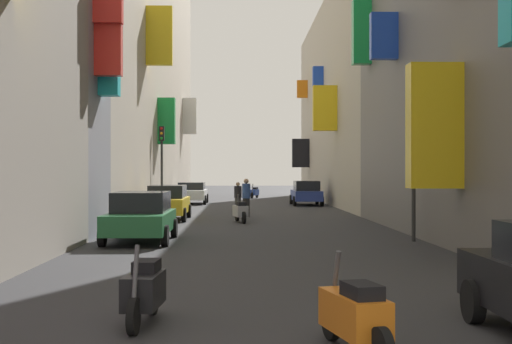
# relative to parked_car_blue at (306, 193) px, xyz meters

# --- Properties ---
(ground_plane) EXTENTS (140.00, 140.00, 0.00)m
(ground_plane) POSITION_rel_parked_car_blue_xyz_m (-3.56, -9.99, -0.78)
(ground_plane) COLOR #2D2D30
(building_left_mid_b) EXTENTS (7.24, 39.14, 17.98)m
(building_left_mid_b) POSITION_rel_parked_car_blue_xyz_m (-11.56, 0.44, 8.21)
(building_left_mid_b) COLOR #B2A899
(building_left_mid_b) RESTS_ON ground
(building_right_mid_b) EXTENTS (7.37, 31.34, 13.42)m
(building_right_mid_b) POSITION_rel_parked_car_blue_xyz_m (4.43, 4.35, 5.93)
(building_right_mid_b) COLOR #BCB29E
(building_right_mid_b) RESTS_ON ground
(parked_car_blue) EXTENTS (1.83, 4.23, 1.50)m
(parked_car_blue) POSITION_rel_parked_car_blue_xyz_m (0.00, 0.00, 0.00)
(parked_car_blue) COLOR navy
(parked_car_blue) RESTS_ON ground
(parked_car_white) EXTENTS (2.02, 4.29, 1.38)m
(parked_car_white) POSITION_rel_parked_car_blue_xyz_m (-7.23, 2.10, -0.04)
(parked_car_white) COLOR white
(parked_car_white) RESTS_ON ground
(parked_car_green) EXTENTS (1.92, 4.11, 1.47)m
(parked_car_green) POSITION_rel_parked_car_blue_xyz_m (-7.05, -22.53, -0.01)
(parked_car_green) COLOR #236638
(parked_car_green) RESTS_ON ground
(parked_car_yellow) EXTENTS (1.84, 4.39, 1.49)m
(parked_car_yellow) POSITION_rel_parked_car_blue_xyz_m (-7.23, -13.07, -0.00)
(parked_car_yellow) COLOR gold
(parked_car_yellow) RESTS_ON ground
(scooter_black) EXTENTS (0.51, 1.79, 1.13)m
(scooter_black) POSITION_rel_parked_car_blue_xyz_m (-5.41, -33.89, -0.32)
(scooter_black) COLOR black
(scooter_black) RESTS_ON ground
(scooter_orange) EXTENTS (0.70, 1.96, 1.13)m
(scooter_orange) POSITION_rel_parked_car_blue_xyz_m (-2.80, -35.59, -0.32)
(scooter_orange) COLOR orange
(scooter_orange) RESTS_ON ground
(scooter_silver) EXTENTS (0.66, 1.93, 1.13)m
(scooter_silver) POSITION_rel_parked_car_blue_xyz_m (-4.08, -14.71, -0.32)
(scooter_silver) COLOR #ADADB2
(scooter_silver) RESTS_ON ground
(scooter_blue) EXTENTS (0.75, 1.73, 1.13)m
(scooter_blue) POSITION_rel_parked_car_blue_xyz_m (-2.97, 11.33, -0.32)
(scooter_blue) COLOR #2D4CAD
(scooter_blue) RESTS_ON ground
(pedestrian_crossing) EXTENTS (0.54, 0.54, 1.76)m
(pedestrian_crossing) POSITION_rel_parked_car_blue_xyz_m (-3.82, -11.09, 0.10)
(pedestrian_crossing) COLOR black
(pedestrian_crossing) RESTS_ON ground
(pedestrian_near_left) EXTENTS (0.52, 0.52, 1.54)m
(pedestrian_near_left) POSITION_rel_parked_car_blue_xyz_m (-4.21, -7.71, -0.02)
(pedestrian_near_left) COLOR #363636
(pedestrian_near_left) RESTS_ON ground
(traffic_light_near_corner) EXTENTS (0.26, 0.34, 4.03)m
(traffic_light_near_corner) POSITION_rel_parked_car_blue_xyz_m (1.08, -22.65, 1.98)
(traffic_light_near_corner) COLOR #2D2D2D
(traffic_light_near_corner) RESTS_ON ground
(traffic_light_far_corner) EXTENTS (0.26, 0.34, 4.41)m
(traffic_light_far_corner) POSITION_rel_parked_car_blue_xyz_m (-8.13, -7.23, 2.21)
(traffic_light_far_corner) COLOR #2D2D2D
(traffic_light_far_corner) RESTS_ON ground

